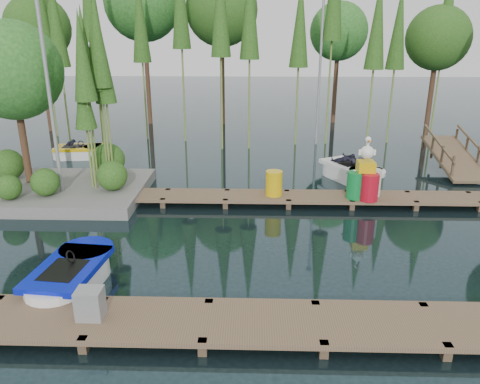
{
  "coord_description": "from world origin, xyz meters",
  "views": [
    {
      "loc": [
        0.87,
        -12.03,
        5.52
      ],
      "look_at": [
        0.5,
        0.5,
        1.1
      ],
      "focal_mm": 35.0,
      "sensor_mm": 36.0,
      "label": 1
    }
  ],
  "objects_px": {
    "boat_yellow_far": "(79,152)",
    "utility_cabinet": "(90,304)",
    "yellow_barrel": "(274,183)",
    "boat_blue": "(71,277)",
    "drum_cluster": "(366,180)",
    "island": "(37,102)"
  },
  "relations": [
    {
      "from": "boat_yellow_far",
      "to": "utility_cabinet",
      "type": "height_order",
      "value": "boat_yellow_far"
    },
    {
      "from": "boat_yellow_far",
      "to": "yellow_barrel",
      "type": "bearing_deg",
      "value": -19.06
    },
    {
      "from": "boat_blue",
      "to": "utility_cabinet",
      "type": "xyz_separation_m",
      "value": [
        0.99,
        -1.56,
        0.33
      ]
    },
    {
      "from": "drum_cluster",
      "to": "utility_cabinet",
      "type": "bearing_deg",
      "value": -134.27
    },
    {
      "from": "boat_yellow_far",
      "to": "boat_blue",
      "type": "bearing_deg",
      "value": -57.04
    },
    {
      "from": "utility_cabinet",
      "to": "yellow_barrel",
      "type": "distance_m",
      "value": 7.94
    },
    {
      "from": "drum_cluster",
      "to": "boat_blue",
      "type": "bearing_deg",
      "value": -145.38
    },
    {
      "from": "utility_cabinet",
      "to": "drum_cluster",
      "type": "xyz_separation_m",
      "value": [
        6.67,
        6.85,
        0.29
      ]
    },
    {
      "from": "boat_blue",
      "to": "boat_yellow_far",
      "type": "xyz_separation_m",
      "value": [
        -3.74,
        10.99,
        -0.01
      ]
    },
    {
      "from": "utility_cabinet",
      "to": "yellow_barrel",
      "type": "height_order",
      "value": "yellow_barrel"
    },
    {
      "from": "island",
      "to": "boat_blue",
      "type": "bearing_deg",
      "value": -63.39
    },
    {
      "from": "island",
      "to": "drum_cluster",
      "type": "height_order",
      "value": "island"
    },
    {
      "from": "island",
      "to": "yellow_barrel",
      "type": "height_order",
      "value": "island"
    },
    {
      "from": "boat_blue",
      "to": "yellow_barrel",
      "type": "relative_size",
      "value": 3.53
    },
    {
      "from": "boat_blue",
      "to": "yellow_barrel",
      "type": "distance_m",
      "value": 7.22
    },
    {
      "from": "utility_cabinet",
      "to": "drum_cluster",
      "type": "distance_m",
      "value": 9.56
    },
    {
      "from": "island",
      "to": "boat_yellow_far",
      "type": "bearing_deg",
      "value": 97.42
    },
    {
      "from": "boat_blue",
      "to": "utility_cabinet",
      "type": "distance_m",
      "value": 1.87
    },
    {
      "from": "island",
      "to": "boat_yellow_far",
      "type": "relative_size",
      "value": 2.6
    },
    {
      "from": "utility_cabinet",
      "to": "boat_yellow_far",
      "type": "bearing_deg",
      "value": 110.67
    },
    {
      "from": "yellow_barrel",
      "to": "island",
      "type": "bearing_deg",
      "value": 174.25
    },
    {
      "from": "island",
      "to": "yellow_barrel",
      "type": "bearing_deg",
      "value": -5.75
    }
  ]
}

